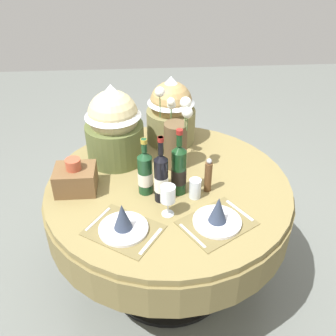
{
  "coord_description": "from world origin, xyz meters",
  "views": [
    {
      "loc": [
        -0.12,
        -1.74,
        2.07
      ],
      "look_at": [
        0.0,
        0.03,
        0.85
      ],
      "focal_mm": 41.1,
      "sensor_mm": 36.0,
      "label": 1
    }
  ],
  "objects": [
    {
      "name": "wine_bottle_right",
      "position": [
        -0.13,
        -0.07,
        0.9
      ],
      "size": [
        0.08,
        0.08,
        0.33
      ],
      "color": "#194223",
      "rests_on": "dining_table"
    },
    {
      "name": "wine_bottle_left",
      "position": [
        0.05,
        -0.08,
        0.92
      ],
      "size": [
        0.08,
        0.08,
        0.39
      ],
      "color": "#143819",
      "rests_on": "dining_table"
    },
    {
      "name": "tumbler_mid",
      "position": [
        0.13,
        -0.13,
        0.83
      ],
      "size": [
        0.06,
        0.06,
        0.11
      ],
      "primitive_type": "cylinder",
      "color": "silver",
      "rests_on": "dining_table"
    },
    {
      "name": "woven_basket_side_left",
      "position": [
        -0.51,
        -0.02,
        0.85
      ],
      "size": [
        0.22,
        0.18,
        0.2
      ],
      "color": "brown",
      "rests_on": "dining_table"
    },
    {
      "name": "place_setting_right",
      "position": [
        0.22,
        -0.35,
        0.82
      ],
      "size": [
        0.43,
        0.4,
        0.16
      ],
      "color": "brown",
      "rests_on": "dining_table"
    },
    {
      "name": "wine_glass_left",
      "position": [
        -0.02,
        -0.26,
        0.9
      ],
      "size": [
        0.08,
        0.08,
        0.17
      ],
      "color": "silver",
      "rests_on": "dining_table"
    },
    {
      "name": "flower_vase",
      "position": [
        0.05,
        0.18,
        0.95
      ],
      "size": [
        0.2,
        0.23,
        0.47
      ],
      "color": "brown",
      "rests_on": "dining_table"
    },
    {
      "name": "gift_tub_back_centre",
      "position": [
        0.05,
        0.49,
        1.0
      ],
      "size": [
        0.32,
        0.32,
        0.44
      ],
      "color": "olive",
      "rests_on": "dining_table"
    },
    {
      "name": "dining_table",
      "position": [
        0.0,
        0.0,
        0.62
      ],
      "size": [
        1.4,
        1.4,
        0.77
      ],
      "color": "olive",
      "rests_on": "ground"
    },
    {
      "name": "ground",
      "position": [
        0.0,
        0.0,
        0.0
      ],
      "size": [
        8.0,
        8.0,
        0.0
      ],
      "primitive_type": "plane",
      "color": "slate"
    },
    {
      "name": "gift_tub_back_left",
      "position": [
        -0.3,
        0.28,
        1.03
      ],
      "size": [
        0.35,
        0.35,
        0.49
      ],
      "color": "#566033",
      "rests_on": "dining_table"
    },
    {
      "name": "place_setting_left",
      "position": [
        -0.24,
        -0.37,
        0.82
      ],
      "size": [
        0.43,
        0.4,
        0.16
      ],
      "color": "brown",
      "rests_on": "dining_table"
    },
    {
      "name": "pepper_mill",
      "position": [
        0.21,
        -0.08,
        0.87
      ],
      "size": [
        0.04,
        0.04,
        0.21
      ],
      "color": "brown",
      "rests_on": "dining_table"
    },
    {
      "name": "wine_bottle_centre",
      "position": [
        -0.05,
        -0.14,
        0.91
      ],
      "size": [
        0.07,
        0.07,
        0.38
      ],
      "color": "black",
      "rests_on": "dining_table"
    }
  ]
}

